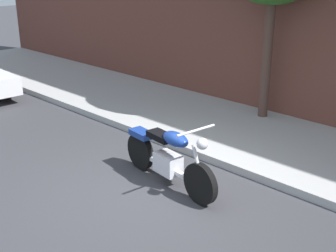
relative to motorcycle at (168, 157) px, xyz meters
The scene contains 3 objects.
ground_plane 0.56m from the motorcycle, 96.87° to the right, with size 60.00×60.00×0.00m, color #38383D.
sidewalk 2.56m from the motorcycle, 90.79° to the left, with size 23.97×2.93×0.14m, color #A8A8A8.
motorcycle is the anchor object (origin of this frame).
Camera 1 is at (4.48, -4.29, 3.37)m, focal length 47.70 mm.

